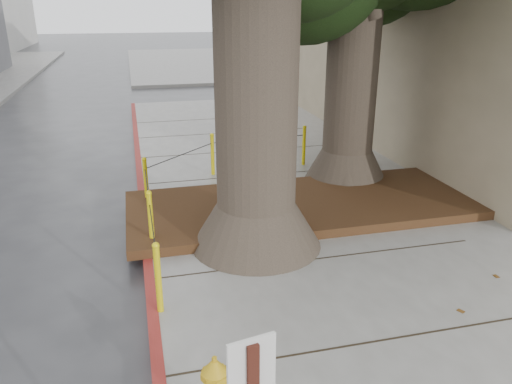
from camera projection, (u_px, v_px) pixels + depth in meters
ground at (340, 358)px, 5.59m from camera, size 140.00×140.00×0.00m
sidewalk_far at (249, 61)px, 34.16m from camera, size 16.00×20.00×0.15m
curb_red at (148, 267)px, 7.38m from camera, size 0.14×26.00×0.16m
planter_bed at (303, 205)px, 9.25m from camera, size 6.40×2.60×0.16m
bollard_ring at (204, 182)px, 9.13m from camera, size 3.79×5.39×0.95m
car_silver at (285, 72)px, 24.54m from camera, size 3.41×1.44×1.15m
car_red at (383, 74)px, 23.87m from camera, size 3.63×1.40×1.18m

